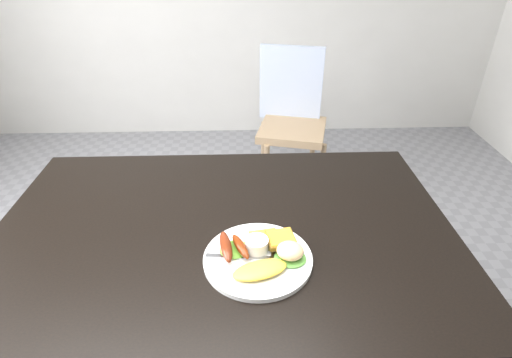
# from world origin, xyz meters

# --- Properties ---
(dining_table) EXTENTS (1.20, 0.80, 0.04)m
(dining_table) POSITION_xyz_m (0.00, 0.00, 0.73)
(dining_table) COLOR black
(dining_table) RESTS_ON ground
(dining_chair) EXTENTS (0.44, 0.44, 0.04)m
(dining_chair) POSITION_xyz_m (0.34, 1.24, 0.45)
(dining_chair) COLOR #A0825D
(dining_chair) RESTS_ON ground
(person) EXTENTS (0.58, 0.44, 1.45)m
(person) POSITION_xyz_m (-0.10, 0.53, 0.73)
(person) COLOR navy
(person) RESTS_ON ground
(plate) EXTENTS (0.26, 0.26, 0.01)m
(plate) POSITION_xyz_m (0.08, -0.13, 0.76)
(plate) COLOR white
(plate) RESTS_ON dining_table
(lettuce_left) EXTENTS (0.08, 0.07, 0.01)m
(lettuce_left) POSITION_xyz_m (0.03, -0.11, 0.77)
(lettuce_left) COLOR #348A22
(lettuce_left) RESTS_ON plate
(lettuce_right) EXTENTS (0.09, 0.08, 0.01)m
(lettuce_right) POSITION_xyz_m (0.16, -0.14, 0.77)
(lettuce_right) COLOR #518B2F
(lettuce_right) RESTS_ON plate
(omelette) EXTENTS (0.14, 0.09, 0.02)m
(omelette) POSITION_xyz_m (0.09, -0.19, 0.77)
(omelette) COLOR gold
(omelette) RESTS_ON plate
(sausage_a) EXTENTS (0.04, 0.11, 0.03)m
(sausage_a) POSITION_xyz_m (0.01, -0.12, 0.78)
(sausage_a) COLOR #5B260B
(sausage_a) RESTS_ON lettuce_left
(sausage_b) EXTENTS (0.05, 0.09, 0.02)m
(sausage_b) POSITION_xyz_m (0.04, -0.12, 0.78)
(sausage_b) COLOR #641304
(sausage_b) RESTS_ON lettuce_left
(ramekin) EXTENTS (0.07, 0.07, 0.03)m
(ramekin) POSITION_xyz_m (0.08, -0.11, 0.78)
(ramekin) COLOR white
(ramekin) RESTS_ON plate
(toast_a) EXTENTS (0.08, 0.08, 0.01)m
(toast_a) POSITION_xyz_m (0.10, -0.08, 0.77)
(toast_a) COLOR olive
(toast_a) RESTS_ON plate
(toast_b) EXTENTS (0.08, 0.08, 0.01)m
(toast_b) POSITION_xyz_m (0.14, -0.09, 0.78)
(toast_b) COLOR brown
(toast_b) RESTS_ON toast_a
(potato_salad) EXTENTS (0.08, 0.08, 0.03)m
(potato_salad) POSITION_xyz_m (0.16, -0.14, 0.79)
(potato_salad) COLOR beige
(potato_salad) RESTS_ON lettuce_right
(fork) EXTENTS (0.15, 0.03, 0.00)m
(fork) POSITION_xyz_m (0.04, -0.13, 0.76)
(fork) COLOR #ADAFB7
(fork) RESTS_ON plate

